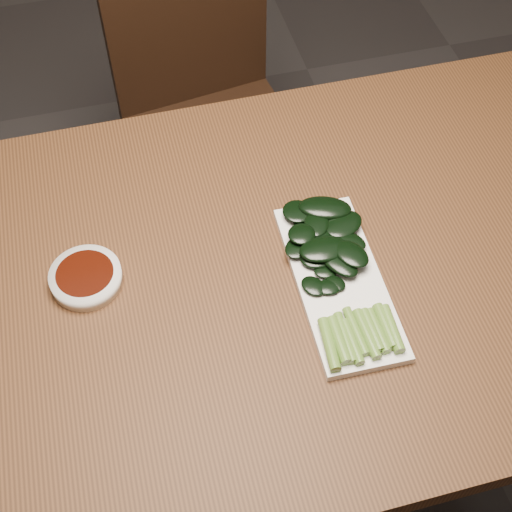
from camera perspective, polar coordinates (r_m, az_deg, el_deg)
name	(u,v)px	position (r m, az deg, el deg)	size (l,w,h in m)	color
ground	(249,452)	(1.78, -0.57, -15.40)	(6.00, 6.00, 0.00)	#2E2B2B
table	(246,298)	(1.18, -0.83, -3.41)	(1.40, 0.80, 0.75)	#4C2B15
chair_far	(208,110)	(1.77, -3.88, 11.60)	(0.44, 0.44, 0.89)	black
sauce_bowl	(86,277)	(1.13, -13.45, -1.68)	(0.11, 0.11, 0.03)	white
serving_plate	(339,281)	(1.11, 6.64, -2.03)	(0.14, 0.32, 0.01)	white
gai_lan	(336,269)	(1.10, 6.41, -1.03)	(0.15, 0.32, 0.03)	olive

